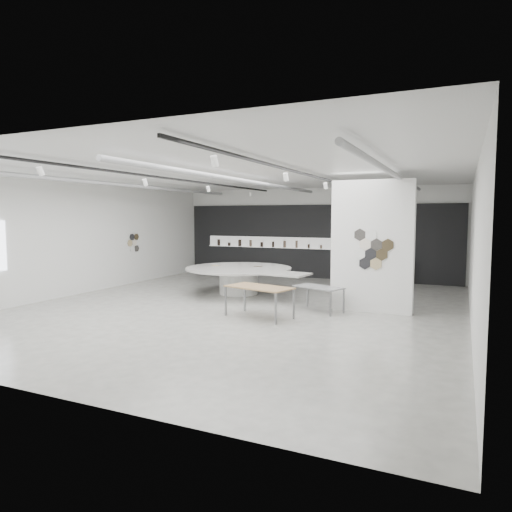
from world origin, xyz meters
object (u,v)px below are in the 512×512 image
at_px(sample_table_stone, 319,289).
at_px(sample_table_wood, 259,289).
at_px(display_island, 240,277).
at_px(partition_column, 372,246).
at_px(kitchen_counter, 384,271).

bearing_deg(sample_table_stone, sample_table_wood, -130.35).
bearing_deg(display_island, partition_column, -4.22).
relative_size(sample_table_stone, kitchen_counter, 0.83).
xyz_separation_m(sample_table_wood, kitchen_counter, (1.98, 7.53, -0.26)).
xyz_separation_m(partition_column, display_island, (-4.53, 1.00, -1.21)).
relative_size(partition_column, kitchen_counter, 2.01).
bearing_deg(sample_table_wood, kitchen_counter, 75.30).
distance_m(sample_table_stone, kitchen_counter, 6.20).
height_order(sample_table_stone, kitchen_counter, kitchen_counter).
height_order(display_island, kitchen_counter, kitchen_counter).
height_order(display_island, sample_table_stone, display_island).
height_order(partition_column, sample_table_wood, partition_column).
bearing_deg(kitchen_counter, sample_table_stone, -104.39).
bearing_deg(sample_table_stone, partition_column, 24.51).
relative_size(partition_column, display_island, 0.76).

